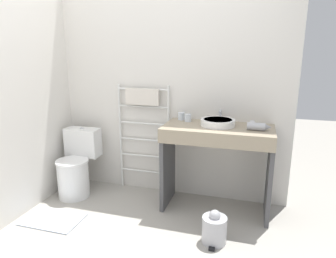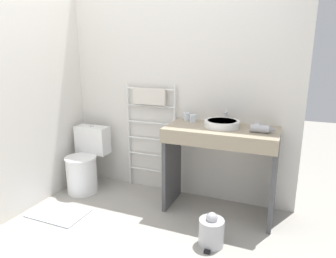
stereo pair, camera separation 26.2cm
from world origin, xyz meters
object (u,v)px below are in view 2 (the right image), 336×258
object	(u,v)px
towel_radiator	(150,117)
cup_near_edge	(193,118)
toilet	(85,163)
sink_basin	(222,123)
trash_bin	(211,231)
cup_near_wall	(187,116)
hair_dryer	(261,128)

from	to	relation	value
towel_radiator	cup_near_edge	bearing A→B (deg)	-9.87
toilet	towel_radiator	world-z (taller)	towel_radiator
sink_basin	cup_near_edge	size ratio (longest dim) A/B	4.34
sink_basin	trash_bin	size ratio (longest dim) A/B	1.13
towel_radiator	trash_bin	distance (m)	1.44
cup_near_wall	trash_bin	distance (m)	1.21
toilet	cup_near_edge	distance (m)	1.39
cup_near_wall	cup_near_edge	distance (m)	0.10
sink_basin	cup_near_wall	bearing A→B (deg)	159.37
cup_near_wall	towel_radiator	bearing A→B (deg)	175.46
toilet	cup_near_wall	world-z (taller)	cup_near_wall
sink_basin	towel_radiator	bearing A→B (deg)	167.56
cup_near_wall	trash_bin	world-z (taller)	cup_near_wall
toilet	hair_dryer	bearing A→B (deg)	1.63
trash_bin	cup_near_wall	bearing A→B (deg)	122.89
hair_dryer	cup_near_edge	bearing A→B (deg)	166.86
towel_radiator	trash_bin	world-z (taller)	towel_radiator
sink_basin	cup_near_edge	bearing A→B (deg)	163.39
toilet	sink_basin	xyz separation A→B (m)	(1.56, 0.12, 0.59)
cup_near_wall	toilet	bearing A→B (deg)	-166.60
towel_radiator	toilet	bearing A→B (deg)	-156.15
cup_near_edge	hair_dryer	bearing A→B (deg)	-13.14
towel_radiator	cup_near_edge	xyz separation A→B (m)	(0.54, -0.09, 0.05)
towel_radiator	sink_basin	bearing A→B (deg)	-12.44
sink_basin	cup_near_edge	xyz separation A→B (m)	(-0.32, 0.10, 0.00)
towel_radiator	hair_dryer	distance (m)	1.26
sink_basin	cup_near_wall	distance (m)	0.44
sink_basin	cup_near_wall	world-z (taller)	cup_near_wall
sink_basin	cup_near_edge	world-z (taller)	cup_near_edge
cup_near_edge	hair_dryer	distance (m)	0.71
towel_radiator	trash_bin	bearing A→B (deg)	-40.11
cup_near_edge	hair_dryer	world-z (taller)	cup_near_edge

